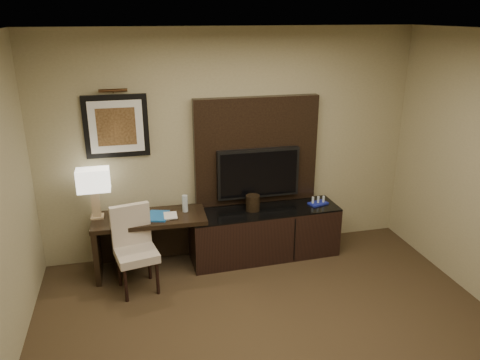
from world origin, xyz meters
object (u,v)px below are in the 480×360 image
object	(u,v)px
desk	(151,243)
ice_bucket	(253,203)
credenza	(265,233)
desk_phone	(128,215)
desk_chair	(136,254)
minibar_tray	(318,201)
water_bottle	(185,203)
tv	(258,173)
table_lamp	(95,196)

from	to	relation	value
desk	ice_bucket	bearing A→B (deg)	2.96
desk	credenza	xyz separation A→B (m)	(1.36, -0.00, -0.03)
credenza	desk_phone	bearing A→B (deg)	179.62
desk_chair	minibar_tray	size ratio (longest dim) A/B	3.82
water_bottle	desk	bearing A→B (deg)	-173.77
ice_bucket	water_bottle	bearing A→B (deg)	178.58
desk	water_bottle	size ratio (longest dim) A/B	6.44
tv	water_bottle	world-z (taller)	tv
desk_chair	water_bottle	distance (m)	0.81
table_lamp	tv	bearing A→B (deg)	2.48
credenza	table_lamp	world-z (taller)	table_lamp
tv	desk	bearing A→B (deg)	-171.82
credenza	desk_chair	bearing A→B (deg)	-167.22
ice_bucket	minibar_tray	bearing A→B (deg)	-0.57
table_lamp	desk_chair	bearing A→B (deg)	-52.22
desk_chair	water_bottle	size ratio (longest dim) A/B	4.45
credenza	table_lamp	size ratio (longest dim) A/B	3.48
desk	table_lamp	bearing A→B (deg)	170.96
desk_chair	ice_bucket	xyz separation A→B (m)	(1.39, 0.43, 0.28)
table_lamp	desk_phone	size ratio (longest dim) A/B	2.42
desk	desk_phone	world-z (taller)	desk_phone
desk_phone	ice_bucket	xyz separation A→B (m)	(1.44, 0.07, -0.02)
ice_bucket	desk	bearing A→B (deg)	-178.81
minibar_tray	water_bottle	bearing A→B (deg)	179.01
desk	ice_bucket	xyz separation A→B (m)	(1.21, 0.03, 0.37)
desk_chair	water_bottle	bearing A→B (deg)	25.90
water_bottle	desk_phone	bearing A→B (deg)	-172.35
ice_bucket	minibar_tray	distance (m)	0.83
desk_chair	ice_bucket	world-z (taller)	desk_chair
credenza	desk	bearing A→B (deg)	178.14
tv	desk_phone	bearing A→B (deg)	-171.52
desk	tv	distance (m)	1.50
tv	table_lamp	size ratio (longest dim) A/B	1.94
water_bottle	tv	bearing A→B (deg)	9.06
credenza	water_bottle	world-z (taller)	water_bottle
desk_phone	minibar_tray	xyz separation A→B (m)	(2.27, 0.06, -0.07)
tv	minibar_tray	distance (m)	0.83
desk_phone	water_bottle	size ratio (longest dim) A/B	1.09
desk	minibar_tray	world-z (taller)	minibar_tray
desk	desk_chair	distance (m)	0.45
desk	table_lamp	world-z (taller)	table_lamp
desk	credenza	distance (m)	1.36
credenza	table_lamp	bearing A→B (deg)	174.92
desk_phone	minibar_tray	bearing A→B (deg)	-3.00
credenza	table_lamp	xyz separation A→B (m)	(-1.93, 0.11, 0.62)
table_lamp	desk_phone	distance (m)	0.42
desk	table_lamp	xyz separation A→B (m)	(-0.57, 0.11, 0.60)
tv	ice_bucket	bearing A→B (deg)	-123.37
desk_chair	credenza	bearing A→B (deg)	3.25
desk	desk_phone	xyz separation A→B (m)	(-0.23, -0.04, 0.39)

